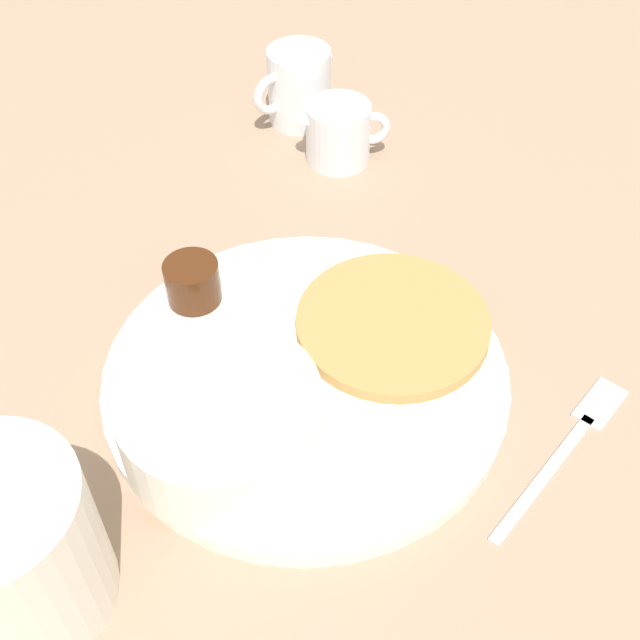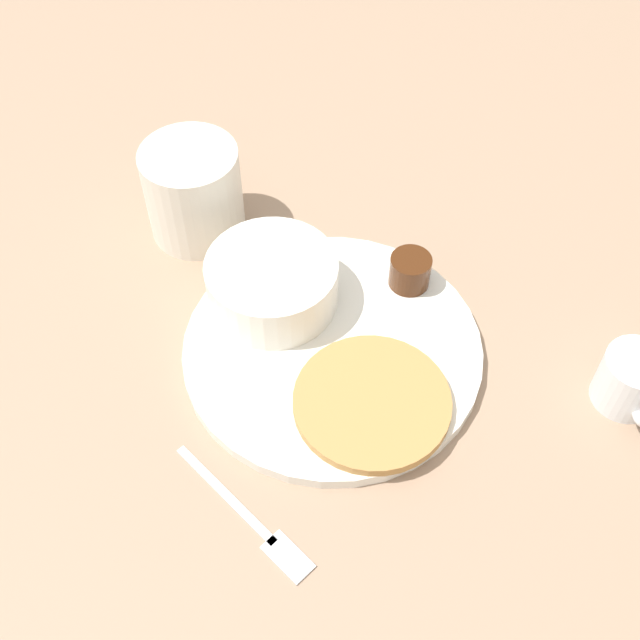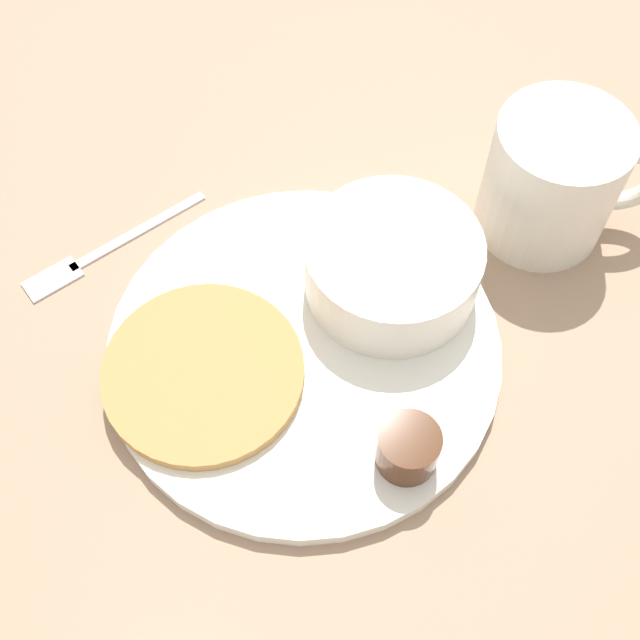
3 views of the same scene
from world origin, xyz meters
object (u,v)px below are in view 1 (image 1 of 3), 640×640
object	(u,v)px
plate	(306,375)
creamer_pitcher_near	(339,132)
coffee_mug	(0,551)
creamer_pitcher_far	(299,86)
fork	(574,438)
bowl	(220,419)

from	to	relation	value
plate	creamer_pitcher_near	size ratio (longest dim) A/B	3.33
coffee_mug	creamer_pitcher_far	xyz separation A→B (m)	(0.22, 0.42, -0.01)
coffee_mug	fork	distance (m)	0.33
bowl	creamer_pitcher_near	xyz separation A→B (m)	(0.13, 0.28, -0.01)
creamer_pitcher_near	fork	xyz separation A→B (m)	(0.08, -0.31, -0.02)
creamer_pitcher_near	creamer_pitcher_far	distance (m)	0.07
creamer_pitcher_far	creamer_pitcher_near	bearing A→B (deg)	-71.65
creamer_pitcher_near	plate	bearing A→B (deg)	-107.29
coffee_mug	creamer_pitcher_far	distance (m)	0.47
plate	bowl	bearing A→B (deg)	-141.20
fork	bowl	bearing A→B (deg)	171.60
bowl	fork	xyz separation A→B (m)	(0.21, -0.03, -0.04)
plate	creamer_pitcher_far	size ratio (longest dim) A/B	3.39
plate	bowl	xyz separation A→B (m)	(-0.06, -0.05, 0.03)
coffee_mug	fork	world-z (taller)	coffee_mug
plate	fork	bearing A→B (deg)	-27.09
bowl	creamer_pitcher_near	distance (m)	0.31
bowl	creamer_pitcher_far	xyz separation A→B (m)	(0.11, 0.35, -0.00)
plate	coffee_mug	bearing A→B (deg)	-146.94
creamer_pitcher_far	coffee_mug	bearing A→B (deg)	-118.31
creamer_pitcher_near	creamer_pitcher_far	xyz separation A→B (m)	(-0.02, 0.07, 0.01)
plate	coffee_mug	xyz separation A→B (m)	(-0.17, -0.11, 0.04)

